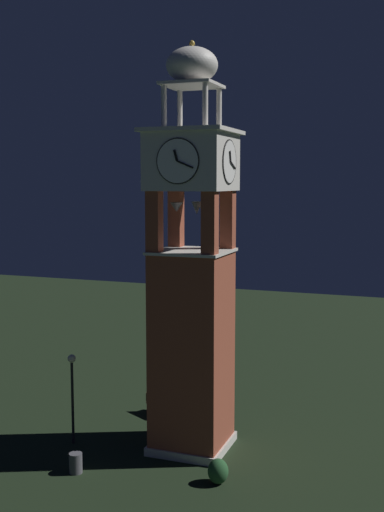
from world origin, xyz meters
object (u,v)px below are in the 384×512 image
object	(u,v)px
park_bench	(158,405)
trash_bin	(76,463)
clock_tower	(192,289)
lamp_post	(72,382)

from	to	relation	value
park_bench	trash_bin	world-z (taller)	park_bench
clock_tower	trash_bin	size ratio (longest dim) A/B	21.29
clock_tower	lamp_post	distance (m)	6.70
clock_tower	lamp_post	bearing A→B (deg)	15.45
lamp_post	trash_bin	size ratio (longest dim) A/B	4.98
clock_tower	lamp_post	xyz separation A→B (m)	(5.04, 1.39, -4.19)
lamp_post	trash_bin	xyz separation A→B (m)	(-1.59, 2.49, -2.35)
park_bench	clock_tower	bearing A→B (deg)	133.78
clock_tower	lamp_post	size ratio (longest dim) A/B	4.28
clock_tower	trash_bin	xyz separation A→B (m)	(3.44, 3.88, -6.54)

